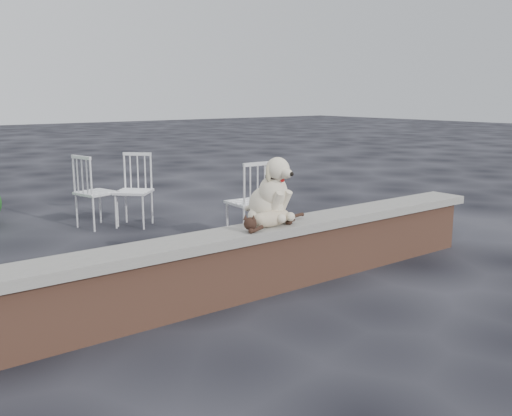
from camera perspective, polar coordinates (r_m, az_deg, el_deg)
ground at (r=4.82m, az=-3.26°, el=-9.28°), size 60.00×60.00×0.00m
brick_wall at (r=4.73m, az=-3.29°, el=-6.45°), size 6.00×0.30×0.50m
capstone at (r=4.65m, az=-3.33°, el=-3.04°), size 6.20×0.40×0.08m
dog at (r=4.99m, az=1.12°, el=1.91°), size 0.45×0.56×0.60m
cat at (r=4.86m, az=1.48°, el=-0.96°), size 0.95×0.34×0.16m
chair_d at (r=7.55m, az=-12.10°, el=1.74°), size 0.79×0.79×0.94m
chair_c at (r=6.65m, az=-0.77°, el=0.72°), size 0.59×0.59×0.94m
chair_e at (r=7.59m, az=-15.64°, el=1.61°), size 0.67×0.67×0.94m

